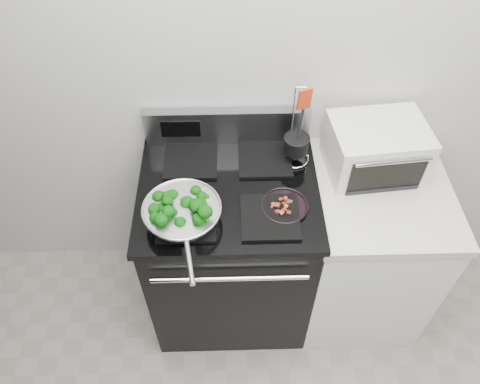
{
  "coord_description": "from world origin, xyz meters",
  "views": [
    {
      "loc": [
        -0.28,
        0.06,
        2.46
      ],
      "look_at": [
        -0.25,
        1.36,
        0.98
      ],
      "focal_mm": 35.0,
      "sensor_mm": 36.0,
      "label": 1
    }
  ],
  "objects_px": {
    "gas_range": "(230,248)",
    "utensil_holder": "(296,148)",
    "skillet": "(182,213)",
    "bacon_plate": "(284,204)",
    "toaster_oven": "(376,148)"
  },
  "relations": [
    {
      "from": "skillet",
      "to": "utensil_holder",
      "type": "distance_m",
      "value": 0.6
    },
    {
      "from": "utensil_holder",
      "to": "toaster_oven",
      "type": "height_order",
      "value": "utensil_holder"
    },
    {
      "from": "bacon_plate",
      "to": "toaster_oven",
      "type": "distance_m",
      "value": 0.5
    },
    {
      "from": "bacon_plate",
      "to": "toaster_oven",
      "type": "height_order",
      "value": "toaster_oven"
    },
    {
      "from": "toaster_oven",
      "to": "utensil_holder",
      "type": "bearing_deg",
      "value": 169.62
    },
    {
      "from": "skillet",
      "to": "toaster_oven",
      "type": "bearing_deg",
      "value": 10.9
    },
    {
      "from": "skillet",
      "to": "utensil_holder",
      "type": "bearing_deg",
      "value": 25.25
    },
    {
      "from": "gas_range",
      "to": "skillet",
      "type": "bearing_deg",
      "value": -136.25
    },
    {
      "from": "utensil_holder",
      "to": "toaster_oven",
      "type": "xyz_separation_m",
      "value": [
        0.35,
        -0.03,
        0.02
      ]
    },
    {
      "from": "skillet",
      "to": "bacon_plate",
      "type": "height_order",
      "value": "skillet"
    },
    {
      "from": "gas_range",
      "to": "utensil_holder",
      "type": "xyz_separation_m",
      "value": [
        0.31,
        0.16,
        0.53
      ]
    },
    {
      "from": "gas_range",
      "to": "utensil_holder",
      "type": "relative_size",
      "value": 2.82
    },
    {
      "from": "gas_range",
      "to": "bacon_plate",
      "type": "height_order",
      "value": "gas_range"
    },
    {
      "from": "gas_range",
      "to": "utensil_holder",
      "type": "height_order",
      "value": "utensil_holder"
    },
    {
      "from": "bacon_plate",
      "to": "toaster_oven",
      "type": "xyz_separation_m",
      "value": [
        0.42,
        0.25,
        0.07
      ]
    }
  ]
}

